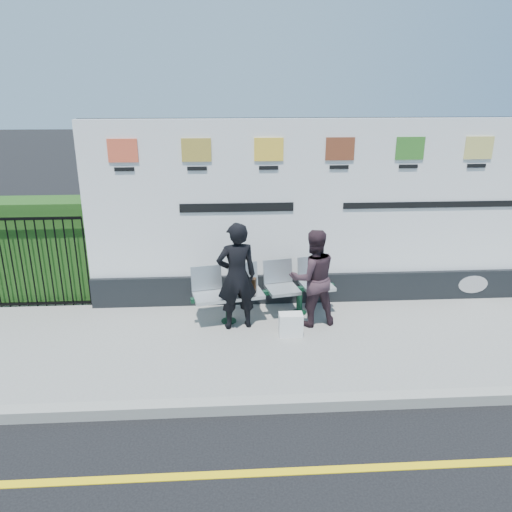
{
  "coord_description": "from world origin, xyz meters",
  "views": [
    {
      "loc": [
        -1.27,
        -3.91,
        3.62
      ],
      "look_at": [
        -0.85,
        2.91,
        1.25
      ],
      "focal_mm": 35.0,
      "sensor_mm": 36.0,
      "label": 1
    }
  ],
  "objects_px": {
    "woman_left": "(237,276)",
    "woman_right": "(313,278)",
    "billboard": "(335,226)",
    "bench": "(265,304)"
  },
  "relations": [
    {
      "from": "billboard",
      "to": "woman_right",
      "type": "distance_m",
      "value": 1.15
    },
    {
      "from": "woman_left",
      "to": "woman_right",
      "type": "xyz_separation_m",
      "value": [
        1.14,
        0.06,
        -0.07
      ]
    },
    {
      "from": "billboard",
      "to": "bench",
      "type": "bearing_deg",
      "value": -151.57
    },
    {
      "from": "bench",
      "to": "woman_right",
      "type": "xyz_separation_m",
      "value": [
        0.7,
        -0.24,
        0.51
      ]
    },
    {
      "from": "billboard",
      "to": "woman_right",
      "type": "height_order",
      "value": "billboard"
    },
    {
      "from": "woman_left",
      "to": "billboard",
      "type": "bearing_deg",
      "value": -161.33
    },
    {
      "from": "woman_left",
      "to": "woman_right",
      "type": "relative_size",
      "value": 1.1
    },
    {
      "from": "woman_left",
      "to": "woman_right",
      "type": "bearing_deg",
      "value": 171.66
    },
    {
      "from": "woman_left",
      "to": "woman_right",
      "type": "distance_m",
      "value": 1.15
    },
    {
      "from": "bench",
      "to": "woman_left",
      "type": "bearing_deg",
      "value": -157.57
    }
  ]
}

